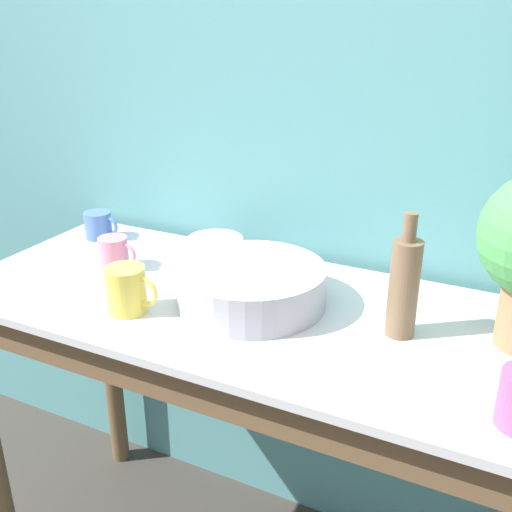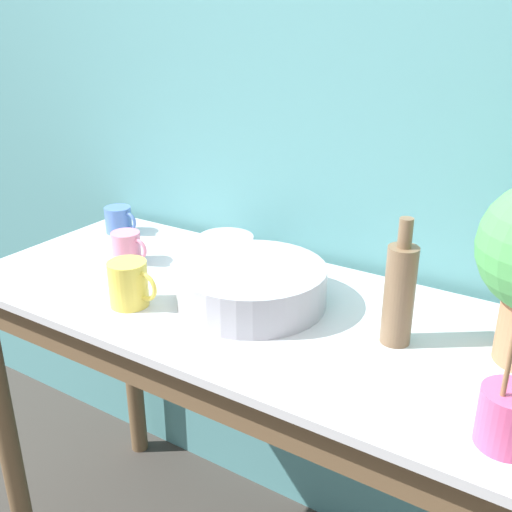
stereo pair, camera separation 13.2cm
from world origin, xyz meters
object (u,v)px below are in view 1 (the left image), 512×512
Objects in this scene: mug_yellow at (127,290)px; bowl_small_steel at (215,250)px; bottle_tall at (404,286)px; bowl_wash_large at (251,285)px; mug_pink at (114,253)px; mug_blue at (99,225)px.

bowl_small_steel is (0.03, 0.33, -0.02)m from mug_yellow.
bottle_tall reaches higher than mug_yellow.
mug_pink is at bearing 176.25° from bowl_wash_large.
bottle_tall is 2.06× the size of mug_yellow.
bowl_wash_large is 2.29× the size of bowl_small_steel.
mug_blue is at bearing 162.95° from bowl_wash_large.
bowl_small_steel is at bearing 137.94° from bowl_wash_large.
mug_yellow reaches higher than bowl_wash_large.
mug_blue is 0.40m from bowl_small_steel.
bottle_tall is (0.34, 0.01, 0.06)m from bowl_wash_large.
mug_pink reaches higher than bowl_small_steel.
mug_blue is (-0.18, 0.15, -0.00)m from mug_pink.
bowl_wash_large reaches higher than mug_pink.
bowl_wash_large is at bearing -3.75° from mug_pink.
bottle_tall is at bearing -10.24° from mug_blue.
bowl_wash_large is at bearing -177.71° from bottle_tall.
bowl_small_steel is at bearing 162.99° from bottle_tall.
mug_pink is at bearing 178.97° from bottle_tall.
bottle_tall is at bearing 16.53° from mug_yellow.
bottle_tall reaches higher than bowl_small_steel.
mug_blue is at bearing 137.20° from mug_yellow.
mug_pink is 0.99× the size of mug_blue.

